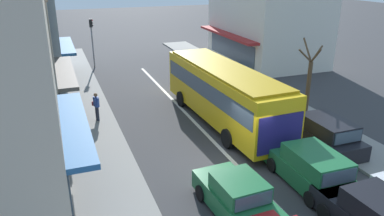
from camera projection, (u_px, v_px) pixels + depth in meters
name	position (u px, v px, depth m)	size (l,w,h in m)	color
ground_plane	(235.00, 164.00, 16.88)	(140.00, 140.00, 0.00)	#353538
lane_centre_line	(202.00, 130.00, 20.38)	(0.20, 28.00, 0.01)	silver
sidewalk_left	(70.00, 133.00, 19.88)	(5.20, 44.00, 0.14)	gray
kerb_right	(279.00, 103.00, 24.15)	(2.80, 44.00, 0.12)	gray
shopfront_far_end	(4.00, 32.00, 26.66)	(8.28, 7.35, 7.90)	#84939E
building_right_far	(267.00, 11.00, 33.74)	(8.09, 10.72, 9.19)	silver
city_bus	(223.00, 91.00, 20.77)	(3.03, 10.94, 3.23)	yellow
wagon_behind_bus_mid	(311.00, 169.00, 14.99)	(2.01, 4.53, 1.58)	#1E6638
sedan_queue_far_back	(238.00, 198.00, 13.25)	(2.05, 4.28, 1.47)	#1E6638
parked_wagon_kerb_second	(324.00, 134.00, 18.15)	(1.95, 4.51, 1.58)	black
traffic_light_downstreet	(92.00, 35.00, 32.01)	(0.33, 0.24, 4.20)	gray
street_tree_right	(308.00, 84.00, 21.15)	(1.59, 1.62, 4.61)	brown
pedestrian_with_handbag_near	(96.00, 105.00, 20.99)	(0.38, 0.65, 1.63)	#232838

